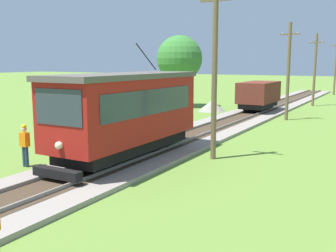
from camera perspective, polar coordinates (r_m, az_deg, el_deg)
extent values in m
cube|color=maroon|center=(17.26, -5.89, 2.41)|extent=(2.50, 8.00, 2.60)
cube|color=#56514C|center=(17.16, -5.97, 7.09)|extent=(2.60, 8.32, 0.22)
cube|color=black|center=(17.51, -5.81, -2.73)|extent=(2.10, 7.04, 0.44)
cube|color=#2D3842|center=(14.14, -15.33, 2.58)|extent=(2.10, 0.03, 1.25)
cube|color=#2D3842|center=(16.53, -2.33, 3.43)|extent=(0.02, 6.72, 1.04)
sphere|color=#F4EAB2|center=(14.31, -15.23, -2.69)|extent=(0.28, 0.28, 0.28)
cylinder|color=black|center=(18.48, -3.11, 9.78)|extent=(0.05, 1.67, 1.19)
cube|color=black|center=(14.43, -15.47, -6.48)|extent=(2.00, 0.36, 0.32)
cylinder|color=black|center=(15.78, -10.49, -4.15)|extent=(1.54, 0.80, 0.80)
cylinder|color=black|center=(19.35, -2.00, -1.56)|extent=(1.54, 0.80, 0.80)
cube|color=maroon|center=(34.90, 12.79, 4.72)|extent=(2.40, 5.20, 1.70)
cube|color=black|center=(35.00, 12.73, 2.96)|extent=(2.02, 4.78, 0.38)
cylinder|color=black|center=(33.51, 11.96, 2.73)|extent=(1.54, 0.76, 0.76)
cylinder|color=black|center=(36.49, 13.43, 3.18)|extent=(1.54, 0.76, 0.76)
cylinder|color=brown|center=(17.65, 6.63, 7.76)|extent=(0.24, 0.25, 7.81)
cube|color=brown|center=(17.83, 6.81, 17.34)|extent=(1.40, 0.10, 0.10)
cylinder|color=brown|center=(30.99, 16.71, 7.36)|extent=(0.24, 0.28, 7.14)
cube|color=brown|center=(31.04, 16.94, 12.36)|extent=(1.40, 0.10, 0.10)
cylinder|color=silver|center=(31.17, 15.94, 12.58)|extent=(0.08, 0.08, 0.10)
cylinder|color=silver|center=(30.93, 17.97, 12.52)|extent=(0.08, 0.08, 0.10)
cylinder|color=brown|center=(41.99, 20.11, 7.45)|extent=(0.24, 0.43, 7.00)
cube|color=brown|center=(42.03, 20.31, 11.07)|extent=(1.40, 0.10, 0.10)
cylinder|color=silver|center=(42.13, 19.57, 11.24)|extent=(0.08, 0.08, 0.10)
cylinder|color=silver|center=(41.95, 21.07, 11.17)|extent=(0.08, 0.08, 0.10)
cylinder|color=brown|center=(57.50, 22.69, 7.74)|extent=(0.24, 0.54, 7.29)
cylinder|color=silver|center=(57.61, 22.31, 10.62)|extent=(0.08, 0.08, 0.10)
cone|color=gray|center=(35.53, 6.23, 2.89)|extent=(2.39, 2.39, 0.99)
cylinder|color=navy|center=(17.69, -19.74, -4.07)|extent=(0.15, 0.15, 0.86)
cylinder|color=navy|center=(17.56, -19.41, -4.14)|extent=(0.15, 0.15, 0.86)
cube|color=orange|center=(17.48, -19.70, -1.81)|extent=(0.39, 0.26, 0.58)
sphere|color=beige|center=(17.41, -19.77, -0.42)|extent=(0.22, 0.22, 0.22)
sphere|color=yellow|center=(17.39, -19.79, -0.09)|extent=(0.21, 0.21, 0.21)
cylinder|color=#4C3823|center=(38.93, 1.63, 4.96)|extent=(0.32, 0.32, 3.00)
sphere|color=#387A33|center=(38.83, 1.65, 9.58)|extent=(4.35, 4.35, 4.35)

